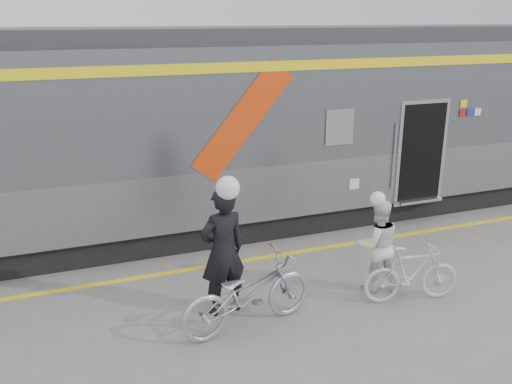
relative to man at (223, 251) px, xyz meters
name	(u,v)px	position (x,y,z in m)	size (l,w,h in m)	color
ground	(338,309)	(1.66, -0.57, -0.99)	(90.00, 90.00, 0.00)	slate
train	(298,124)	(2.87, 3.62, 1.06)	(24.00, 3.17, 4.10)	black
safety_strip	(282,254)	(1.66, 1.58, -0.99)	(24.00, 0.12, 0.01)	yellow
man	(223,251)	(0.00, 0.00, 0.00)	(0.72, 0.48, 1.99)	black
bicycle_left	(248,293)	(0.20, -0.55, -0.45)	(0.73, 2.08, 1.09)	#B1B2B9
woman	(377,245)	(2.55, -0.19, -0.22)	(0.75, 0.58, 1.54)	white
bicycle_right	(412,274)	(2.85, -0.74, -0.53)	(0.44, 1.56, 0.94)	#BBBBB7
helmet_man	(221,176)	(0.00, 0.00, 1.17)	(0.34, 0.34, 0.34)	white
helmet_woman	(381,193)	(2.55, -0.19, 0.67)	(0.25, 0.25, 0.25)	white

